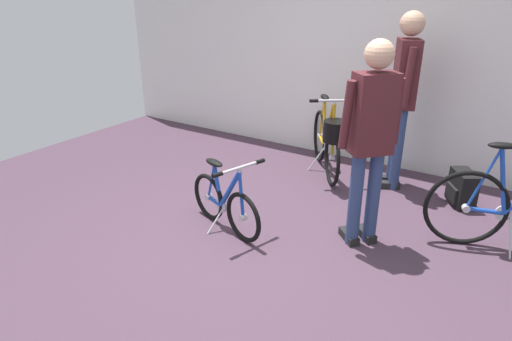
# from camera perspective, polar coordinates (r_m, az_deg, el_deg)

# --- Properties ---
(ground_plane) EXTENTS (7.40, 7.40, 0.00)m
(ground_plane) POSITION_cam_1_polar(r_m,az_deg,el_deg) (3.78, -1.11, -9.87)
(ground_plane) COLOR #473342
(back_wall) EXTENTS (7.40, 0.10, 2.68)m
(back_wall) POSITION_cam_1_polar(r_m,az_deg,el_deg) (5.48, 13.90, 14.86)
(back_wall) COLOR white
(back_wall) RESTS_ON ground_plane
(folding_bike_foreground) EXTENTS (0.93, 0.52, 0.69)m
(folding_bike_foreground) POSITION_cam_1_polar(r_m,az_deg,el_deg) (3.93, -4.05, -4.05)
(folding_bike_foreground) COLOR black
(folding_bike_foreground) RESTS_ON ground_plane
(display_bike_left) EXTENTS (0.85, 1.13, 0.95)m
(display_bike_left) POSITION_cam_1_polar(r_m,az_deg,el_deg) (5.04, 9.30, 3.96)
(display_bike_left) COLOR black
(display_bike_left) RESTS_ON ground_plane
(visitor_near_wall) EXTENTS (0.37, 0.48, 1.82)m
(visitor_near_wall) POSITION_cam_1_polar(r_m,az_deg,el_deg) (4.79, 18.49, 9.88)
(visitor_near_wall) COLOR navy
(visitor_near_wall) RESTS_ON ground_plane
(visitor_browsing) EXTENTS (0.40, 0.41, 1.69)m
(visitor_browsing) POSITION_cam_1_polar(r_m,az_deg,el_deg) (3.56, 14.59, 4.58)
(visitor_browsing) COLOR navy
(visitor_browsing) RESTS_ON ground_plane
(backpack_on_floor) EXTENTS (0.32, 0.37, 0.35)m
(backpack_on_floor) POSITION_cam_1_polar(r_m,az_deg,el_deg) (4.85, 25.02, -2.13)
(backpack_on_floor) COLOR black
(backpack_on_floor) RESTS_ON ground_plane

